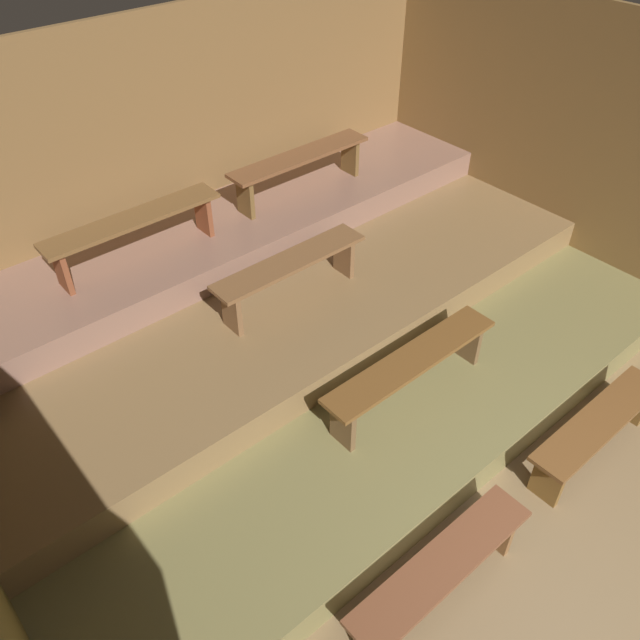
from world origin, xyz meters
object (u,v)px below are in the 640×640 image
bench_floor_right (597,427)px  bench_middle_center (290,269)px  bench_floor_left (441,571)px  bench_upper_left (134,227)px  bench_upper_right (300,163)px  bench_lower_center (411,367)px

bench_floor_right → bench_middle_center: (-0.98, 2.62, 0.57)m
bench_floor_right → bench_floor_left: bearing=180.0°
bench_upper_left → bench_upper_right: bearing=0.0°
bench_middle_center → bench_floor_left: bearing=-108.4°
bench_floor_left → bench_middle_center: bearing=71.6°
bench_floor_right → bench_upper_left: 4.25m
bench_floor_left → bench_upper_left: bearing=90.5°
bench_floor_right → bench_upper_left: bench_upper_left is taller
bench_floor_left → bench_upper_right: size_ratio=0.89×
bench_upper_right → bench_upper_left: bearing=180.0°
bench_floor_right → bench_lower_center: bench_lower_center is taller
bench_floor_right → bench_upper_left: bearing=116.9°
bench_floor_left → bench_middle_center: size_ratio=0.96×
bench_floor_left → bench_floor_right: same height
bench_middle_center → bench_upper_right: 1.52m
bench_lower_center → bench_upper_left: size_ratio=1.03×
bench_middle_center → bench_upper_left: bench_upper_left is taller
bench_floor_right → bench_lower_center: (-0.85, 1.24, 0.29)m
bench_upper_left → bench_upper_right: (1.92, 0.00, 0.00)m
bench_upper_right → bench_lower_center: bearing=-109.6°
bench_floor_left → bench_lower_center: bearing=51.0°
bench_middle_center → bench_upper_left: size_ratio=0.92×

